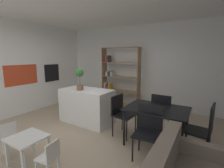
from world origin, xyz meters
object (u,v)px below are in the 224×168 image
at_px(dining_chair_far, 162,111).
at_px(dining_chair_island_side, 121,111).
at_px(dining_chair_near, 149,127).
at_px(dining_chair_window_side, 204,127).
at_px(potted_plant_on_island, 80,77).
at_px(kitchen_island, 87,106).
at_px(child_chair_left, 11,137).
at_px(open_bookshelf, 117,77).
at_px(built_in_oven, 52,73).
at_px(dining_table, 157,112).
at_px(child_chair_right, 50,157).
at_px(child_table, 27,141).

bearing_deg(dining_chair_far, dining_chair_island_side, 30.66).
relative_size(dining_chair_near, dining_chair_far, 0.96).
distance_m(dining_chair_window_side, dining_chair_far, 0.93).
xyz_separation_m(potted_plant_on_island, dining_chair_island_side, (1.20, -0.01, -0.68)).
bearing_deg(kitchen_island, dining_chair_island_side, -7.54).
bearing_deg(child_chair_left, kitchen_island, -0.51).
bearing_deg(open_bookshelf, potted_plant_on_island, -89.35).
relative_size(kitchen_island, child_chair_left, 2.46).
distance_m(built_in_oven, dining_chair_island_side, 3.32).
xyz_separation_m(child_chair_left, dining_table, (2.15, 1.66, 0.37)).
bearing_deg(dining_chair_window_side, child_chair_left, -54.21).
height_order(kitchen_island, dining_chair_window_side, dining_chair_window_side).
distance_m(kitchen_island, dining_table, 1.93).
distance_m(potted_plant_on_island, dining_chair_window_side, 2.88).
distance_m(dining_chair_near, dining_chair_far, 0.88).
xyz_separation_m(dining_table, dining_chair_window_side, (0.81, -0.01, -0.11)).
height_order(open_bookshelf, child_chair_right, open_bookshelf).
xyz_separation_m(dining_chair_window_side, dining_chair_far, (-0.81, 0.45, -0.01)).
height_order(dining_chair_island_side, dining_chair_far, dining_chair_far).
distance_m(potted_plant_on_island, open_bookshelf, 2.00).
bearing_deg(dining_chair_window_side, dining_chair_island_side, -84.00).
relative_size(built_in_oven, child_chair_left, 1.06).
relative_size(child_table, child_chair_right, 0.98).
relative_size(kitchen_island, dining_chair_near, 1.50).
bearing_deg(dining_chair_far, built_in_oven, -2.21).
xyz_separation_m(dining_table, dining_chair_near, (-0.01, -0.44, -0.14)).
xyz_separation_m(potted_plant_on_island, child_table, (0.37, -1.68, -0.84)).
distance_m(child_chair_right, dining_chair_near, 1.65).
height_order(child_chair_left, dining_chair_island_side, dining_chair_island_side).
xyz_separation_m(kitchen_island, child_table, (0.29, -1.82, -0.06)).
distance_m(open_bookshelf, dining_chair_island_side, 2.38).
xyz_separation_m(child_chair_right, dining_chair_window_side, (1.90, 1.65, 0.27)).
relative_size(kitchen_island, dining_chair_far, 1.44).
height_order(open_bookshelf, child_table, open_bookshelf).
xyz_separation_m(potted_plant_on_island, dining_chair_far, (1.99, 0.42, -0.67)).
bearing_deg(open_bookshelf, child_chair_left, -92.16).
bearing_deg(child_chair_right, child_chair_left, -98.19).
relative_size(open_bookshelf, dining_chair_near, 2.24).
bearing_deg(child_table, dining_chair_island_side, 63.66).
bearing_deg(dining_chair_far, child_chair_left, 46.40).
height_order(built_in_oven, potted_plant_on_island, built_in_oven).
bearing_deg(dining_table, dining_chair_far, 90.49).
bearing_deg(potted_plant_on_island, child_chair_left, -95.50).
height_order(dining_chair_near, dining_chair_window_side, dining_chair_window_side).
height_order(child_chair_right, dining_table, dining_table).
height_order(child_table, dining_table, dining_table).
xyz_separation_m(kitchen_island, child_chair_right, (0.82, -1.82, -0.15)).
xyz_separation_m(built_in_oven, dining_chair_near, (3.97, -1.18, -0.63)).
bearing_deg(dining_table, kitchen_island, 175.36).
distance_m(potted_plant_on_island, dining_chair_island_side, 1.38).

